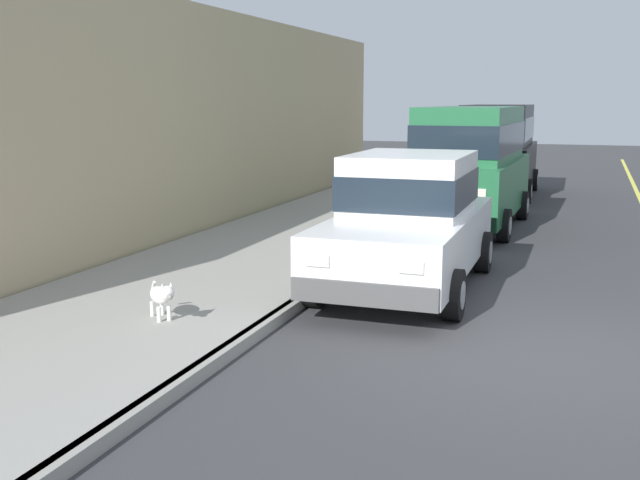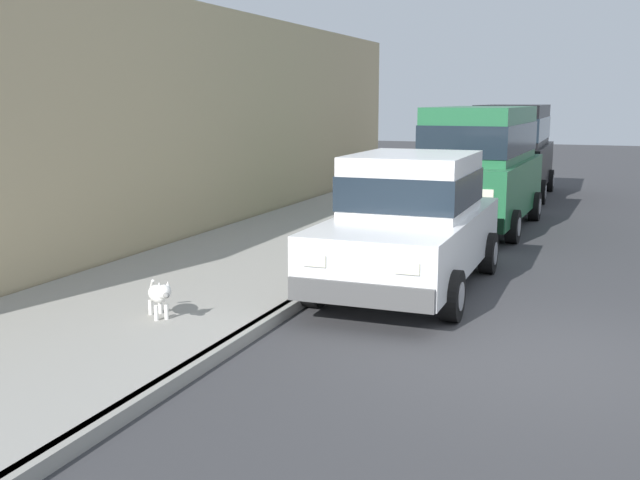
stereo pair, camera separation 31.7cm
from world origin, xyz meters
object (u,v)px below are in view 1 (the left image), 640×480
Objects in this scene: car_black_van at (497,146)px; dog_white at (162,296)px; car_white_sedan at (409,220)px; car_green_van at (470,161)px.

car_black_van is 8.27× the size of dog_white.
car_green_van is at bearing 89.84° from car_white_sedan.
car_green_van is at bearing 75.51° from dog_white.
car_black_van is at bearing 81.61° from dog_white.
car_green_van is 5.74m from car_black_van.
car_green_van is (0.02, 5.57, 0.41)m from car_white_sedan.
car_white_sedan is 5.58m from car_green_van.
car_white_sedan is 11.32m from car_black_van.
car_green_van is 1.00× the size of car_black_van.
car_black_van is 14.53m from dog_white.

